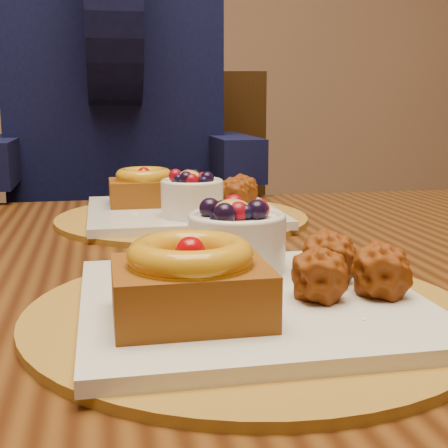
{
  "coord_description": "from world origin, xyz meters",
  "views": [
    {
      "loc": [
        -0.06,
        -0.68,
        0.94
      ],
      "look_at": [
        0.04,
        -0.14,
        0.83
      ],
      "focal_mm": 50.0,
      "sensor_mm": 36.0,
      "label": 1
    }
  ],
  "objects_px": {
    "chair_far": "(172,251)",
    "diner": "(114,91)",
    "place_setting_near": "(245,285)",
    "place_setting_far": "(181,206)",
    "dining_table": "(207,317)"
  },
  "relations": [
    {
      "from": "dining_table",
      "to": "place_setting_far",
      "type": "bearing_deg",
      "value": 90.7
    },
    {
      "from": "place_setting_far",
      "to": "diner",
      "type": "bearing_deg",
      "value": 99.87
    },
    {
      "from": "dining_table",
      "to": "diner",
      "type": "distance_m",
      "value": 0.75
    },
    {
      "from": "place_setting_far",
      "to": "place_setting_near",
      "type": "bearing_deg",
      "value": -90.08
    },
    {
      "from": "place_setting_near",
      "to": "place_setting_far",
      "type": "xyz_separation_m",
      "value": [
        0.0,
        0.43,
        -0.0
      ]
    },
    {
      "from": "chair_far",
      "to": "diner",
      "type": "distance_m",
      "value": 0.44
    },
    {
      "from": "place_setting_near",
      "to": "diner",
      "type": "relative_size",
      "value": 0.42
    },
    {
      "from": "place_setting_near",
      "to": "diner",
      "type": "bearing_deg",
      "value": 95.18
    },
    {
      "from": "chair_far",
      "to": "diner",
      "type": "relative_size",
      "value": 1.13
    },
    {
      "from": "chair_far",
      "to": "diner",
      "type": "xyz_separation_m",
      "value": [
        -0.14,
        -0.14,
        0.4
      ]
    },
    {
      "from": "dining_table",
      "to": "diner",
      "type": "xyz_separation_m",
      "value": [
        -0.09,
        0.69,
        0.28
      ]
    },
    {
      "from": "place_setting_far",
      "to": "chair_far",
      "type": "relative_size",
      "value": 0.38
    },
    {
      "from": "place_setting_near",
      "to": "chair_far",
      "type": "relative_size",
      "value": 0.38
    },
    {
      "from": "chair_far",
      "to": "place_setting_near",
      "type": "bearing_deg",
      "value": -82.13
    },
    {
      "from": "place_setting_near",
      "to": "chair_far",
      "type": "height_order",
      "value": "chair_far"
    }
  ]
}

